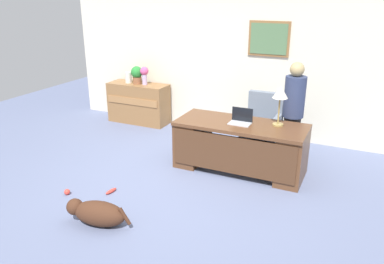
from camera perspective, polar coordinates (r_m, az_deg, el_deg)
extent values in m
plane|color=slate|center=(5.53, -3.16, -8.01)|extent=(12.00, 12.00, 0.00)
cube|color=beige|center=(7.37, 6.33, 10.24)|extent=(7.00, 0.12, 2.70)
cube|color=olive|center=(7.05, 11.40, 13.46)|extent=(0.73, 0.03, 0.61)
cube|color=#52754D|center=(7.03, 11.36, 13.45)|extent=(0.65, 0.01, 0.53)
cube|color=brown|center=(5.77, 7.33, 1.06)|extent=(1.95, 0.81, 0.05)
cube|color=brown|center=(6.17, 0.15, -1.24)|extent=(0.36, 0.75, 0.71)
cube|color=brown|center=(5.74, 14.73, -3.65)|extent=(0.36, 0.75, 0.71)
cube|color=#4E2F1C|center=(5.56, 5.96, -3.44)|extent=(1.85, 0.04, 0.57)
cube|color=olive|center=(8.11, -7.93, 4.29)|extent=(1.27, 0.48, 0.83)
cube|color=#A16F40|center=(7.88, -8.94, 4.53)|extent=(1.17, 0.02, 0.14)
cube|color=slate|center=(6.59, 10.21, 0.00)|extent=(0.60, 0.58, 0.18)
cylinder|color=black|center=(6.67, 10.09, -1.85)|extent=(0.10, 0.10, 0.28)
cylinder|color=black|center=(6.72, 10.03, -2.76)|extent=(0.52, 0.52, 0.05)
cube|color=slate|center=(6.70, 10.95, 3.58)|extent=(0.60, 0.12, 0.55)
cube|color=slate|center=(6.59, 8.14, 1.97)|extent=(0.08, 0.50, 0.22)
cube|color=slate|center=(6.47, 12.53, 1.33)|extent=(0.08, 0.50, 0.22)
cylinder|color=#262323|center=(6.28, 14.47, -1.14)|extent=(0.26, 0.26, 0.78)
cylinder|color=navy|center=(6.07, 15.05, 5.09)|extent=(0.32, 0.32, 0.63)
sphere|color=tan|center=(5.98, 15.42, 9.01)|extent=(0.22, 0.22, 0.22)
ellipsoid|color=#472819|center=(4.73, -13.61, -11.74)|extent=(0.69, 0.40, 0.30)
sphere|color=#472819|center=(4.86, -17.06, -10.60)|extent=(0.20, 0.20, 0.20)
cylinder|color=#472819|center=(4.59, -9.99, -12.27)|extent=(0.15, 0.07, 0.21)
cube|color=#B2B5BA|center=(5.72, 7.14, 1.26)|extent=(0.32, 0.22, 0.01)
cube|color=black|center=(5.78, 7.51, 2.62)|extent=(0.32, 0.01, 0.21)
cylinder|color=#9E8447|center=(5.76, 12.67, 1.08)|extent=(0.16, 0.16, 0.02)
cylinder|color=#9E8447|center=(5.70, 12.83, 3.06)|extent=(0.02, 0.02, 0.39)
cone|color=silver|center=(5.62, 13.05, 5.85)|extent=(0.22, 0.22, 0.18)
cylinder|color=#C2AAD4|center=(7.90, -7.07, 7.77)|extent=(0.10, 0.10, 0.21)
sphere|color=#D44F87|center=(7.86, -7.13, 9.00)|extent=(0.17, 0.17, 0.17)
cylinder|color=silver|center=(8.10, -9.43, 8.03)|extent=(0.14, 0.14, 0.22)
cylinder|color=brown|center=(8.00, -8.17, 7.63)|extent=(0.18, 0.18, 0.14)
sphere|color=#298333|center=(7.96, -8.23, 8.82)|extent=(0.24, 0.24, 0.24)
sphere|color=#E53F33|center=(5.55, -18.12, -8.48)|extent=(0.08, 0.08, 0.08)
ellipsoid|color=#E53F33|center=(5.45, -11.97, -8.61)|extent=(0.08, 0.20, 0.05)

